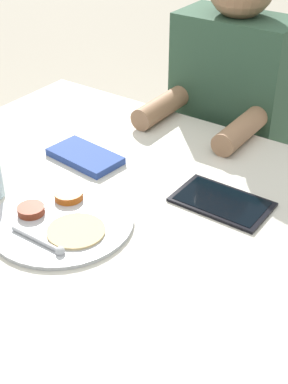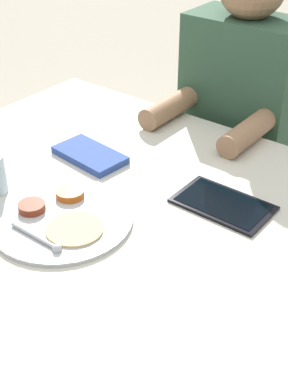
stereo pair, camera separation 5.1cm
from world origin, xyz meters
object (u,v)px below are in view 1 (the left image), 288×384
object	(u,v)px
thali_tray	(62,220)
red_notebook	(85,157)
person_diner	(226,145)
tablet_device	(222,202)

from	to	relation	value
thali_tray	red_notebook	bearing A→B (deg)	119.56
red_notebook	person_diner	world-z (taller)	person_diner
red_notebook	person_diner	xyz separation A→B (m)	(0.16, 0.55, -0.16)
tablet_device	person_diner	xyz separation A→B (m)	(-0.25, 0.53, -0.15)
thali_tray	person_diner	xyz separation A→B (m)	(0.02, 0.81, -0.16)
thali_tray	red_notebook	size ratio (longest dim) A/B	1.56
tablet_device	person_diner	size ratio (longest dim) A/B	0.19
red_notebook	person_diner	size ratio (longest dim) A/B	0.18
thali_tray	red_notebook	xyz separation A→B (m)	(-0.15, 0.26, 0.00)
thali_tray	tablet_device	world-z (taller)	thali_tray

